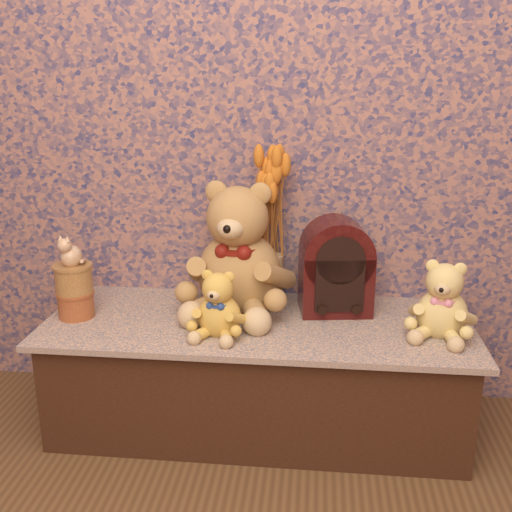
# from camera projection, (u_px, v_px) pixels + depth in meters

# --- Properties ---
(display_shelf) EXTENTS (1.41, 0.55, 0.39)m
(display_shelf) POSITION_uv_depth(u_px,v_px,m) (258.00, 373.00, 2.03)
(display_shelf) COLOR #34486A
(display_shelf) RESTS_ON ground
(teddy_large) EXTENTS (0.44, 0.50, 0.48)m
(teddy_large) POSITION_uv_depth(u_px,v_px,m) (239.00, 241.00, 2.01)
(teddy_large) COLOR #9E6E3D
(teddy_large) RESTS_ON display_shelf
(teddy_medium) EXTENTS (0.21, 0.24, 0.23)m
(teddy_medium) POSITION_uv_depth(u_px,v_px,m) (219.00, 300.00, 1.84)
(teddy_medium) COLOR gold
(teddy_medium) RESTS_ON display_shelf
(teddy_small) EXTENTS (0.27, 0.30, 0.26)m
(teddy_small) POSITION_uv_depth(u_px,v_px,m) (444.00, 295.00, 1.83)
(teddy_small) COLOR #DEC269
(teddy_small) RESTS_ON display_shelf
(cathedral_radio) EXTENTS (0.26, 0.20, 0.33)m
(cathedral_radio) POSITION_uv_depth(u_px,v_px,m) (336.00, 266.00, 2.00)
(cathedral_radio) COLOR black
(cathedral_radio) RESTS_ON display_shelf
(ceramic_vase) EXTENTS (0.13, 0.13, 0.18)m
(ceramic_vase) POSITION_uv_depth(u_px,v_px,m) (268.00, 279.00, 2.09)
(ceramic_vase) COLOR tan
(ceramic_vase) RESTS_ON display_shelf
(dried_stalks) EXTENTS (0.24, 0.24, 0.44)m
(dried_stalks) POSITION_uv_depth(u_px,v_px,m) (269.00, 193.00, 1.99)
(dried_stalks) COLOR orange
(dried_stalks) RESTS_ON ceramic_vase
(biscuit_tin_lower) EXTENTS (0.14, 0.14, 0.09)m
(biscuit_tin_lower) POSITION_uv_depth(u_px,v_px,m) (76.00, 304.00, 1.99)
(biscuit_tin_lower) COLOR #B27834
(biscuit_tin_lower) RESTS_ON display_shelf
(biscuit_tin_upper) EXTENTS (0.14, 0.14, 0.09)m
(biscuit_tin_upper) POSITION_uv_depth(u_px,v_px,m) (74.00, 279.00, 1.96)
(biscuit_tin_upper) COLOR tan
(biscuit_tin_upper) RESTS_ON biscuit_tin_lower
(cat_figurine) EXTENTS (0.10, 0.11, 0.11)m
(cat_figurine) POSITION_uv_depth(u_px,v_px,m) (71.00, 249.00, 1.93)
(cat_figurine) COLOR silver
(cat_figurine) RESTS_ON biscuit_tin_upper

